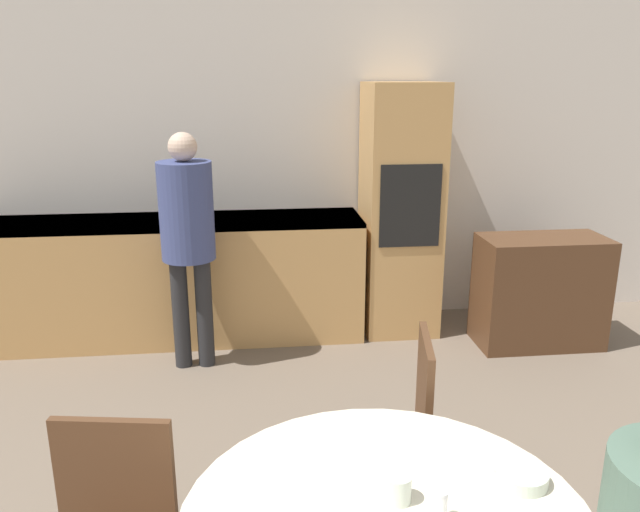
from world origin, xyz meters
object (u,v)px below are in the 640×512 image
Objects in this scene: sideboard at (540,291)px; person_standing at (187,227)px; chair_far_right at (400,429)px; cup at (398,488)px; oven_unit at (400,211)px; bowl_near at (521,477)px.

sideboard is 0.57× the size of person_standing.
sideboard is at bearing 2.03° from person_standing.
chair_far_right is (-1.51, -1.90, 0.12)m from sideboard.
cup is at bearing -122.81° from sideboard.
bowl_near is (-0.35, -3.05, -0.16)m from oven_unit.
chair_far_right is 11.34× the size of cup.
bowl_near is (1.20, -2.52, -0.20)m from person_standing.
person_standing is at bearing -140.49° from chair_far_right.
person_standing is 2.69m from cup.
person_standing is at bearing -161.34° from oven_unit.
chair_far_right reaches higher than cup.
sideboard is at bearing 151.76° from chair_far_right.
chair_far_right is at bearing -128.57° from sideboard.
chair_far_right is 0.58× the size of person_standing.
bowl_near is at bearing 25.46° from chair_far_right.
cup is 0.39m from bowl_near.
oven_unit is 3.07m from bowl_near.
cup is at bearing -4.19° from chair_far_right.
oven_unit is at bearing 18.66° from person_standing.
sideboard is 3.18m from cup.
cup reaches higher than sideboard.
cup is (-0.19, -0.75, 0.29)m from chair_far_right.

